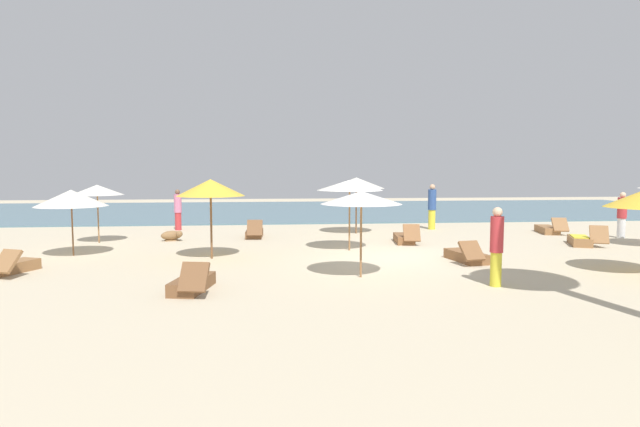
% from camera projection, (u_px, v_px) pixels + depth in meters
% --- Properties ---
extents(ground_plane, '(60.00, 60.00, 0.00)m').
position_uv_depth(ground_plane, '(385.00, 255.00, 15.83)').
color(ground_plane, beige).
extents(ocean_water, '(48.00, 16.00, 0.06)m').
position_uv_depth(ocean_water, '(325.00, 210.00, 32.68)').
color(ocean_water, slate).
rests_on(ocean_water, ground_plane).
extents(umbrella_1, '(1.97, 1.97, 2.33)m').
position_uv_depth(umbrella_1, '(211.00, 188.00, 15.10)').
color(umbrella_1, brown).
rests_on(umbrella_1, ground_plane).
extents(umbrella_4, '(2.10, 2.10, 2.27)m').
position_uv_depth(umbrella_4, '(350.00, 185.00, 16.61)').
color(umbrella_4, olive).
rests_on(umbrella_4, ground_plane).
extents(umbrella_5, '(2.10, 2.10, 2.00)m').
position_uv_depth(umbrella_5, '(71.00, 198.00, 15.60)').
color(umbrella_5, brown).
rests_on(umbrella_5, ground_plane).
extents(umbrella_6, '(2.27, 2.27, 2.28)m').
position_uv_depth(umbrella_6, '(356.00, 183.00, 20.99)').
color(umbrella_6, brown).
rests_on(umbrella_6, ground_plane).
extents(umbrella_7, '(1.78, 1.78, 2.07)m').
position_uv_depth(umbrella_7, '(97.00, 190.00, 18.33)').
color(umbrella_7, olive).
rests_on(umbrella_7, ground_plane).
extents(umbrella_8, '(1.97, 1.97, 2.10)m').
position_uv_depth(umbrella_8, '(361.00, 198.00, 12.50)').
color(umbrella_8, olive).
rests_on(umbrella_8, ground_plane).
extents(lounger_0, '(0.66, 1.68, 0.73)m').
position_uv_depth(lounger_0, '(255.00, 233.00, 19.98)').
color(lounger_0, brown).
rests_on(lounger_0, ground_plane).
extents(lounger_1, '(0.79, 1.72, 0.72)m').
position_uv_depth(lounger_1, '(405.00, 238.00, 18.48)').
color(lounger_1, brown).
rests_on(lounger_1, ground_plane).
extents(lounger_2, '(0.90, 1.74, 0.72)m').
position_uv_depth(lounger_2, '(192.00, 283.00, 11.21)').
color(lounger_2, brown).
rests_on(lounger_2, ground_plane).
extents(lounger_3, '(1.18, 1.74, 0.74)m').
position_uv_depth(lounger_3, '(581.00, 240.00, 17.92)').
color(lounger_3, olive).
rests_on(lounger_3, ground_plane).
extents(lounger_4, '(1.21, 1.79, 0.68)m').
position_uv_depth(lounger_4, '(8.00, 267.00, 13.05)').
color(lounger_4, olive).
rests_on(lounger_4, ground_plane).
extents(lounger_5, '(0.87, 1.78, 0.66)m').
position_uv_depth(lounger_5, '(467.00, 256.00, 14.75)').
color(lounger_5, brown).
rests_on(lounger_5, ground_plane).
extents(lounger_6, '(0.93, 1.78, 0.68)m').
position_uv_depth(lounger_6, '(548.00, 229.00, 21.20)').
color(lounger_6, olive).
rests_on(lounger_6, ground_plane).
extents(person_0, '(0.42, 0.42, 1.75)m').
position_uv_depth(person_0, '(178.00, 209.00, 22.25)').
color(person_0, '#BF3338').
rests_on(person_0, ground_plane).
extents(person_1, '(0.46, 0.46, 1.75)m').
position_uv_depth(person_1, '(622.00, 215.00, 19.71)').
color(person_1, white).
rests_on(person_1, ground_plane).
extents(person_2, '(0.46, 0.46, 1.96)m').
position_uv_depth(person_2, '(432.00, 206.00, 22.52)').
color(person_2, yellow).
rests_on(person_2, ground_plane).
extents(person_3, '(0.41, 0.41, 1.79)m').
position_uv_depth(person_3, '(497.00, 246.00, 11.61)').
color(person_3, yellow).
rests_on(person_3, ground_plane).
extents(dog, '(0.84, 0.62, 0.39)m').
position_uv_depth(dog, '(172.00, 235.00, 18.99)').
color(dog, olive).
rests_on(dog, ground_plane).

